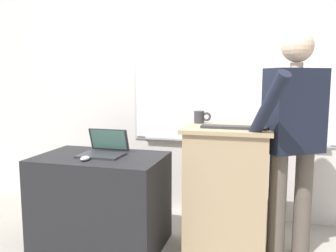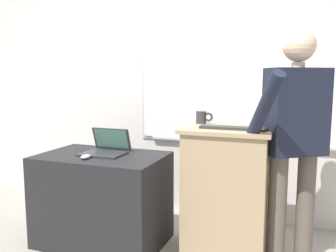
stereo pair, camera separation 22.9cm
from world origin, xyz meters
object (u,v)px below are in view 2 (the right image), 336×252
Objects in this scene: person_presenter at (295,131)px; computer_mouse_by_keyboard at (264,129)px; lectern_podium at (227,191)px; side_desk at (103,199)px; laptop at (106,147)px; wireless_keyboard at (230,128)px; coffee_mug at (202,117)px; computer_mouse_by_laptop at (86,157)px.

person_presenter reaches higher than computer_mouse_by_keyboard.
side_desk is at bearing -169.70° from lectern_podium.
computer_mouse_by_keyboard is at bearing 1.72° from laptop.
side_desk is at bearing -173.45° from wireless_keyboard.
lectern_podium is 6.98× the size of coffee_mug.
coffee_mug is (0.77, 0.53, 0.28)m from computer_mouse_by_laptop.
computer_mouse_by_keyboard is at bearing 11.83° from computer_mouse_by_laptop.
laptop is 0.82m from coffee_mug.
computer_mouse_by_laptop is at bearing -164.51° from wireless_keyboard.
computer_mouse_by_laptop reaches higher than side_desk.
computer_mouse_by_keyboard is (1.24, 0.04, 0.21)m from laptop.
coffee_mug is at bearing 138.22° from wireless_keyboard.
side_desk is 2.92× the size of laptop.
wireless_keyboard is 4.32× the size of computer_mouse_by_laptop.
computer_mouse_by_keyboard is at bearing 172.75° from person_presenter.
computer_mouse_by_keyboard is 0.71× the size of coffee_mug.
coffee_mug is (-0.25, 0.18, 0.54)m from lectern_podium.
coffee_mug reaches higher than lectern_podium.
coffee_mug reaches higher than computer_mouse_by_laptop.
coffee_mug reaches higher than laptop.
wireless_keyboard reaches higher than side_desk.
wireless_keyboard is at bearing 6.55° from side_desk.
laptop is 3.43× the size of computer_mouse_by_keyboard.
side_desk is at bearing 154.17° from person_presenter.
wireless_keyboard is 1.11m from computer_mouse_by_laptop.
side_desk is at bearing 78.13° from computer_mouse_by_laptop.
computer_mouse_by_keyboard is (0.24, -0.02, 0.01)m from wireless_keyboard.
lectern_podium is at bearing 10.30° from side_desk.
wireless_keyboard reaches higher than laptop.
person_presenter is 0.46m from wireless_keyboard.
computer_mouse_by_laptop is 1.00× the size of computer_mouse_by_keyboard.
coffee_mug is (-0.27, 0.24, 0.04)m from wireless_keyboard.
laptop is at bearing 78.53° from computer_mouse_by_laptop.
person_presenter is at bearing 7.73° from side_desk.
side_desk is at bearing -175.61° from computer_mouse_by_keyboard.
person_presenter is at bearing 10.36° from wireless_keyboard.
computer_mouse_by_laptop is (-1.04, -0.29, -0.24)m from wireless_keyboard.
lectern_podium is at bearing 109.81° from wireless_keyboard.
lectern_podium is 2.27× the size of wireless_keyboard.
computer_mouse_by_keyboard reaches higher than lectern_podium.
side_desk is 1.59m from person_presenter.
person_presenter is (0.47, 0.02, 0.49)m from lectern_podium.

